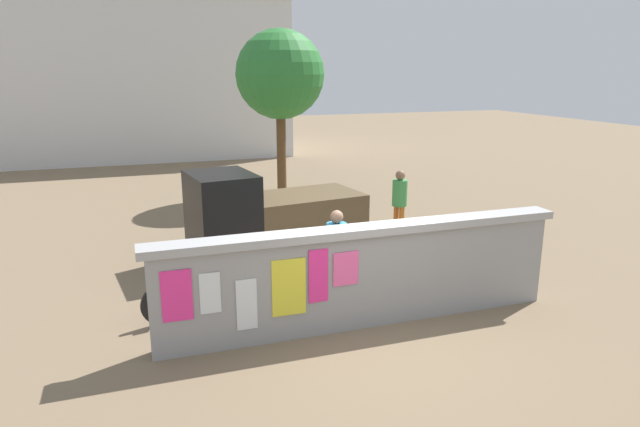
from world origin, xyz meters
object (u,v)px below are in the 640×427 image
object	(u,v)px
auto_rickshaw_truck	(269,214)
tree_roadside	(280,75)
person_walking	(400,198)
bicycle_near	(195,294)
person_bystander	(336,248)
motorcycle	(433,253)

from	to	relation	value
auto_rickshaw_truck	tree_roadside	distance (m)	6.27
tree_roadside	person_walking	bearing A→B (deg)	-75.20
auto_rickshaw_truck	person_walking	size ratio (longest dim) A/B	2.33
bicycle_near	tree_roadside	xyz separation A→B (m)	(3.58, 7.89, 3.28)
person_bystander	tree_roadside	bearing A→B (deg)	81.15
bicycle_near	person_walking	bearing A→B (deg)	28.43
person_bystander	tree_roadside	world-z (taller)	tree_roadside
bicycle_near	person_bystander	distance (m)	2.40
tree_roadside	bicycle_near	bearing A→B (deg)	-114.39
bicycle_near	tree_roadside	distance (m)	9.26
auto_rickshaw_truck	motorcycle	world-z (taller)	auto_rickshaw_truck
bicycle_near	tree_roadside	size ratio (longest dim) A/B	0.34
person_walking	tree_roadside	size ratio (longest dim) A/B	0.32
bicycle_near	motorcycle	bearing A→B (deg)	4.41
motorcycle	person_bystander	distance (m)	2.33
auto_rickshaw_truck	person_bystander	distance (m)	2.83
auto_rickshaw_truck	bicycle_near	bearing A→B (deg)	-126.09
motorcycle	tree_roadside	bearing A→B (deg)	96.90
bicycle_near	person_walking	xyz separation A→B (m)	(4.95, 2.68, 0.62)
auto_rickshaw_truck	person_bystander	size ratio (longest dim) A/B	2.33
bicycle_near	tree_roadside	bearing A→B (deg)	65.61
person_walking	tree_roadside	world-z (taller)	tree_roadside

